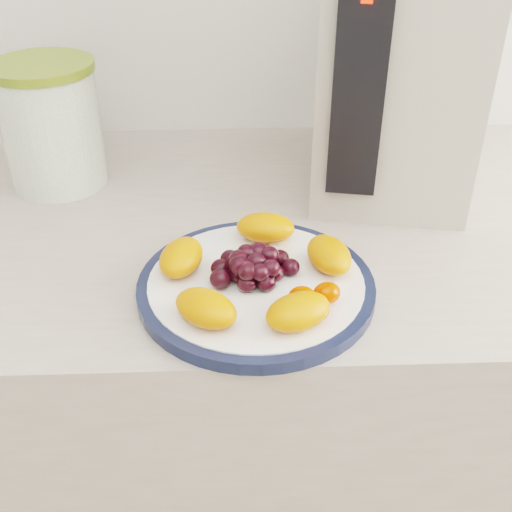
{
  "coord_description": "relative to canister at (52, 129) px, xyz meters",
  "views": [
    {
      "loc": [
        -0.04,
        0.44,
        1.34
      ],
      "look_at": [
        -0.02,
        1.02,
        0.95
      ],
      "focal_mm": 45.0,
      "sensor_mm": 36.0,
      "label": 1
    }
  ],
  "objects": [
    {
      "name": "appliance_led",
      "position": [
        0.4,
        -0.15,
        0.2
      ],
      "size": [
        0.01,
        0.01,
        0.01
      ],
      "primitive_type": "cube",
      "rotation": [
        0.0,
        0.0,
        -0.19
      ],
      "color": "#FF0C05",
      "rests_on": "appliance_panel"
    },
    {
      "name": "plate_rim",
      "position": [
        0.28,
        -0.29,
        -0.08
      ],
      "size": [
        0.27,
        0.27,
        0.01
      ],
      "primitive_type": "cylinder",
      "color": "#141D3A",
      "rests_on": "counter"
    },
    {
      "name": "canister",
      "position": [
        0.0,
        0.0,
        0.0
      ],
      "size": [
        0.18,
        0.18,
        0.17
      ],
      "primitive_type": "cylinder",
      "rotation": [
        0.0,
        0.0,
        0.33
      ],
      "color": "#3B6220",
      "rests_on": "counter"
    },
    {
      "name": "canister_lid",
      "position": [
        0.0,
        0.0,
        0.09
      ],
      "size": [
        0.18,
        0.18,
        0.01
      ],
      "primitive_type": "cylinder",
      "rotation": [
        0.0,
        0.0,
        0.33
      ],
      "color": "olive",
      "rests_on": "canister"
    },
    {
      "name": "counter",
      "position": [
        0.3,
        -0.11,
        -0.53
      ],
      "size": [
        3.5,
        0.6,
        0.9
      ],
      "primitive_type": "cube",
      "color": "#B0A296",
      "rests_on": "floor"
    },
    {
      "name": "appliance_body",
      "position": [
        0.48,
        -0.0,
        0.1
      ],
      "size": [
        0.26,
        0.32,
        0.36
      ],
      "primitive_type": "cube",
      "rotation": [
        0.0,
        0.0,
        -0.19
      ],
      "color": "#B3AB9C",
      "rests_on": "counter"
    },
    {
      "name": "appliance_panel",
      "position": [
        0.4,
        -0.14,
        0.1
      ],
      "size": [
        0.06,
        0.03,
        0.27
      ],
      "primitive_type": "cube",
      "rotation": [
        0.0,
        0.0,
        -0.19
      ],
      "color": "black",
      "rests_on": "appliance_body"
    },
    {
      "name": "cabinet_face",
      "position": [
        0.3,
        -0.11,
        -0.56
      ],
      "size": [
        3.48,
        0.58,
        0.84
      ],
      "primitive_type": "cube",
      "color": "#9C704C",
      "rests_on": "floor"
    },
    {
      "name": "fruit_plate",
      "position": [
        0.28,
        -0.29,
        -0.05
      ],
      "size": [
        0.23,
        0.23,
        0.04
      ],
      "color": "orange",
      "rests_on": "plate_face"
    },
    {
      "name": "plate_face",
      "position": [
        0.28,
        -0.29,
        -0.07
      ],
      "size": [
        0.24,
        0.24,
        0.02
      ],
      "primitive_type": "cylinder",
      "color": "white",
      "rests_on": "counter"
    }
  ]
}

